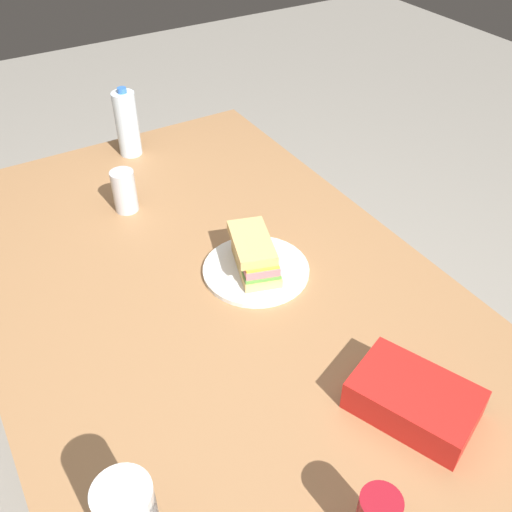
{
  "coord_description": "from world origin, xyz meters",
  "views": [
    {
      "loc": [
        -0.95,
        0.44,
        1.71
      ],
      "look_at": [
        -0.02,
        -0.12,
        0.82
      ],
      "focal_mm": 40.53,
      "sensor_mm": 36.0,
      "label": 1
    }
  ],
  "objects_px": {
    "paper_plate": "(256,270)",
    "water_bottle_tall": "(127,124)",
    "dining_table": "(212,310)",
    "chip_bag": "(414,400)",
    "sandwich": "(255,254)",
    "soda_can_silver": "(124,191)"
  },
  "relations": [
    {
      "from": "sandwich",
      "to": "chip_bag",
      "type": "xyz_separation_m",
      "value": [
        -0.51,
        -0.05,
        -0.02
      ]
    },
    {
      "from": "dining_table",
      "to": "soda_can_silver",
      "type": "distance_m",
      "value": 0.43
    },
    {
      "from": "dining_table",
      "to": "water_bottle_tall",
      "type": "height_order",
      "value": "water_bottle_tall"
    },
    {
      "from": "dining_table",
      "to": "chip_bag",
      "type": "xyz_separation_m",
      "value": [
        -0.52,
        -0.16,
        0.12
      ]
    },
    {
      "from": "chip_bag",
      "to": "water_bottle_tall",
      "type": "bearing_deg",
      "value": 161.8
    },
    {
      "from": "water_bottle_tall",
      "to": "soda_can_silver",
      "type": "bearing_deg",
      "value": 156.67
    },
    {
      "from": "paper_plate",
      "to": "water_bottle_tall",
      "type": "height_order",
      "value": "water_bottle_tall"
    },
    {
      "from": "sandwich",
      "to": "chip_bag",
      "type": "height_order",
      "value": "sandwich"
    },
    {
      "from": "dining_table",
      "to": "chip_bag",
      "type": "distance_m",
      "value": 0.56
    },
    {
      "from": "dining_table",
      "to": "paper_plate",
      "type": "bearing_deg",
      "value": -97.94
    },
    {
      "from": "paper_plate",
      "to": "chip_bag",
      "type": "relative_size",
      "value": 1.14
    },
    {
      "from": "chip_bag",
      "to": "paper_plate",
      "type": "bearing_deg",
      "value": 162.7
    },
    {
      "from": "paper_plate",
      "to": "soda_can_silver",
      "type": "xyz_separation_m",
      "value": [
        0.42,
        0.18,
        0.05
      ]
    },
    {
      "from": "sandwich",
      "to": "dining_table",
      "type": "bearing_deg",
      "value": 84.01
    },
    {
      "from": "dining_table",
      "to": "paper_plate",
      "type": "relative_size",
      "value": 6.22
    },
    {
      "from": "soda_can_silver",
      "to": "sandwich",
      "type": "bearing_deg",
      "value": -157.25
    },
    {
      "from": "soda_can_silver",
      "to": "dining_table",
      "type": "bearing_deg",
      "value": -171.95
    },
    {
      "from": "dining_table",
      "to": "sandwich",
      "type": "distance_m",
      "value": 0.18
    },
    {
      "from": "paper_plate",
      "to": "sandwich",
      "type": "bearing_deg",
      "value": 8.91
    },
    {
      "from": "soda_can_silver",
      "to": "chip_bag",
      "type": "bearing_deg",
      "value": -166.54
    },
    {
      "from": "water_bottle_tall",
      "to": "sandwich",
      "type": "bearing_deg",
      "value": -176.32
    },
    {
      "from": "paper_plate",
      "to": "water_bottle_tall",
      "type": "xyz_separation_m",
      "value": [
        0.72,
        0.05,
        0.1
      ]
    }
  ]
}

